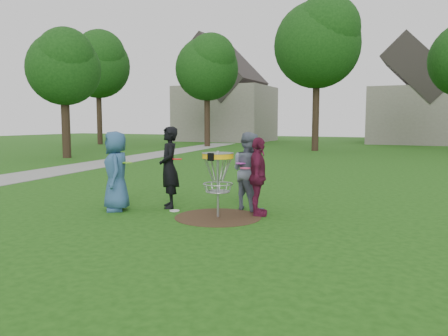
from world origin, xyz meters
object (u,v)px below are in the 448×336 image
at_px(player_maroon, 258,177).
at_px(disc_golf_basket, 218,168).
at_px(player_grey, 248,171).
at_px(player_blue, 116,171).
at_px(player_black, 169,167).

xyz_separation_m(player_maroon, disc_golf_basket, (-0.68, -0.52, 0.19)).
relative_size(player_grey, player_maroon, 1.06).
bearing_deg(player_blue, player_black, 91.64).
bearing_deg(player_blue, player_grey, 77.53).
height_order(player_black, player_maroon, player_black).
xyz_separation_m(player_black, disc_golf_basket, (1.46, -0.46, 0.09)).
bearing_deg(player_maroon, player_grey, 22.30).
relative_size(player_black, player_maroon, 1.13).
relative_size(player_blue, player_grey, 1.01).
relative_size(player_grey, disc_golf_basket, 1.27).
bearing_deg(player_grey, player_black, 41.17).
distance_m(player_grey, disc_golf_basket, 1.06).
relative_size(player_black, disc_golf_basket, 1.35).
xyz_separation_m(player_grey, disc_golf_basket, (-0.27, -1.01, 0.15)).
relative_size(player_blue, disc_golf_basket, 1.28).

